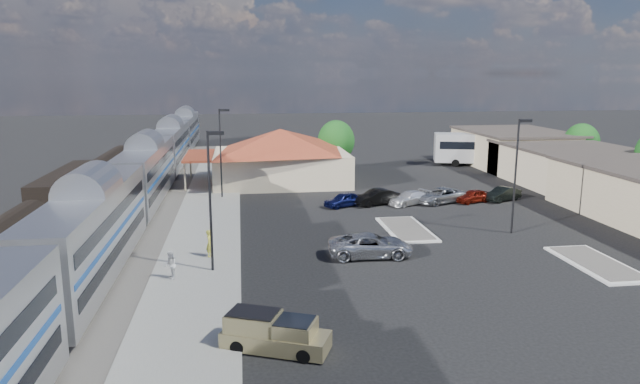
{
  "coord_description": "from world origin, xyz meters",
  "views": [
    {
      "loc": [
        -9.07,
        -40.9,
        12.37
      ],
      "look_at": [
        -2.65,
        4.59,
        2.8
      ],
      "focal_mm": 32.0,
      "sensor_mm": 36.0,
      "label": 1
    }
  ],
  "objects": [
    {
      "name": "tree_depot",
      "position": [
        3.0,
        30.0,
        4.02
      ],
      "size": [
        4.71,
        4.71,
        6.63
      ],
      "color": "#382314",
      "rests_on": "ground"
    },
    {
      "name": "railbed",
      "position": [
        -21.0,
        8.0,
        0.06
      ],
      "size": [
        16.0,
        100.0,
        0.12
      ],
      "primitive_type": "cube",
      "color": "#4C4944",
      "rests_on": "ground"
    },
    {
      "name": "coach_bus",
      "position": [
        24.0,
        32.18,
        2.52
      ],
      "size": [
        13.92,
        6.37,
        4.37
      ],
      "rotation": [
        0.0,
        0.0,
        1.31
      ],
      "color": "white",
      "rests_on": "ground"
    },
    {
      "name": "ground",
      "position": [
        0.0,
        0.0,
        0.0
      ],
      "size": [
        280.0,
        280.0,
        0.0
      ],
      "primitive_type": "plane",
      "color": "black",
      "rests_on": "ground"
    },
    {
      "name": "traffic_island_south",
      "position": [
        4.0,
        2.0,
        0.1
      ],
      "size": [
        3.3,
        7.5,
        0.21
      ],
      "color": "silver",
      "rests_on": "ground"
    },
    {
      "name": "lamp_plat_n",
      "position": [
        -10.9,
        16.0,
        5.34
      ],
      "size": [
        1.08,
        0.25,
        9.0
      ],
      "color": "black",
      "rests_on": "ground"
    },
    {
      "name": "person_b",
      "position": [
        -13.43,
        -7.29,
        1.05
      ],
      "size": [
        0.8,
        0.95,
        1.74
      ],
      "primitive_type": "imported",
      "rotation": [
        0.0,
        0.0,
        -1.39
      ],
      "color": "white",
      "rests_on": "platform"
    },
    {
      "name": "station_depot",
      "position": [
        -4.56,
        24.0,
        3.13
      ],
      "size": [
        18.35,
        12.24,
        6.2
      ],
      "color": "beige",
      "rests_on": "ground"
    },
    {
      "name": "lamp_plat_s",
      "position": [
        -10.9,
        -6.0,
        5.34
      ],
      "size": [
        1.08,
        0.25,
        9.0
      ],
      "color": "black",
      "rests_on": "ground"
    },
    {
      "name": "parked_car_a",
      "position": [
        0.52,
        10.84,
        0.68
      ],
      "size": [
        4.28,
        3.12,
        1.35
      ],
      "primitive_type": "imported",
      "rotation": [
        0.0,
        0.0,
        -1.14
      ],
      "color": "#0D1345",
      "rests_on": "ground"
    },
    {
      "name": "buildings_east",
      "position": [
        28.0,
        14.28,
        2.27
      ],
      "size": [
        14.4,
        51.4,
        4.8
      ],
      "color": "#C6B28C",
      "rests_on": "ground"
    },
    {
      "name": "lamp_lot",
      "position": [
        12.1,
        0.0,
        5.34
      ],
      "size": [
        1.08,
        0.25,
        9.0
      ],
      "color": "black",
      "rests_on": "ground"
    },
    {
      "name": "traffic_island_north",
      "position": [
        14.0,
        -8.0,
        0.1
      ],
      "size": [
        3.3,
        7.5,
        0.21
      ],
      "color": "silver",
      "rests_on": "ground"
    },
    {
      "name": "parked_car_f",
      "position": [
        16.52,
        11.14,
        0.68
      ],
      "size": [
        4.35,
        3.07,
        1.36
      ],
      "primitive_type": "imported",
      "rotation": [
        0.0,
        0.0,
        -1.13
      ],
      "color": "black",
      "rests_on": "ground"
    },
    {
      "name": "suv",
      "position": [
        -0.37,
        -4.23,
        0.81
      ],
      "size": [
        5.93,
        2.96,
        1.61
      ],
      "primitive_type": "imported",
      "rotation": [
        0.0,
        0.0,
        1.52
      ],
      "color": "#A7A9AF",
      "rests_on": "ground"
    },
    {
      "name": "tree_east_c",
      "position": [
        34.0,
        26.0,
        3.76
      ],
      "size": [
        4.41,
        4.41,
        6.21
      ],
      "color": "#382314",
      "rests_on": "ground"
    },
    {
      "name": "pickup_truck",
      "position": [
        -7.7,
        -16.86,
        0.8
      ],
      "size": [
        5.16,
        3.53,
        1.68
      ],
      "rotation": [
        0.0,
        0.0,
        1.17
      ],
      "color": "tan",
      "rests_on": "ground"
    },
    {
      "name": "platform",
      "position": [
        -12.0,
        6.0,
        0.09
      ],
      "size": [
        5.5,
        92.0,
        0.18
      ],
      "primitive_type": "cube",
      "color": "gray",
      "rests_on": "ground"
    },
    {
      "name": "parked_car_d",
      "position": [
        10.12,
        11.14,
        0.74
      ],
      "size": [
        5.84,
        4.23,
        1.48
      ],
      "primitive_type": "imported",
      "rotation": [
        0.0,
        0.0,
        -1.19
      ],
      "color": "gray",
      "rests_on": "ground"
    },
    {
      "name": "freight_cars",
      "position": [
        -24.0,
        10.5,
        1.93
      ],
      "size": [
        2.8,
        46.0,
        4.0
      ],
      "color": "black",
      "rests_on": "ground"
    },
    {
      "name": "parked_car_b",
      "position": [
        3.72,
        11.14,
        0.75
      ],
      "size": [
        4.84,
        3.11,
        1.51
      ],
      "primitive_type": "imported",
      "rotation": [
        0.0,
        0.0,
        -1.21
      ],
      "color": "black",
      "rests_on": "ground"
    },
    {
      "name": "passenger_train",
      "position": [
        -18.0,
        14.62,
        2.87
      ],
      "size": [
        3.0,
        104.0,
        5.55
      ],
      "color": "silver",
      "rests_on": "ground"
    },
    {
      "name": "parked_car_e",
      "position": [
        13.32,
        10.84,
        0.64
      ],
      "size": [
        4.07,
        2.71,
        1.29
      ],
      "primitive_type": "imported",
      "rotation": [
        0.0,
        0.0,
        -1.23
      ],
      "color": "maroon",
      "rests_on": "ground"
    },
    {
      "name": "person_a",
      "position": [
        -11.29,
        -3.18,
        1.11
      ],
      "size": [
        0.59,
        0.76,
        1.86
      ],
      "primitive_type": "imported",
      "rotation": [
        0.0,
        0.0,
        1.34
      ],
      "color": "#D9D444",
      "rests_on": "platform"
    },
    {
      "name": "parked_car_c",
      "position": [
        6.92,
        10.84,
        0.64
      ],
      "size": [
        4.78,
        3.55,
        1.29
      ],
      "primitive_type": "imported",
      "rotation": [
        0.0,
        0.0,
        -1.12
      ],
      "color": "silver",
      "rests_on": "ground"
    }
  ]
}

